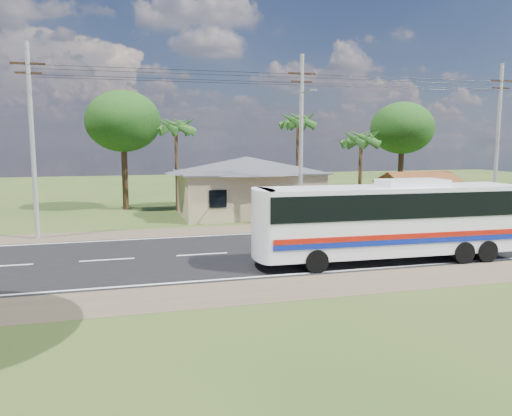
{
  "coord_description": "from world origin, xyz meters",
  "views": [
    {
      "loc": [
        -8.12,
        -23.98,
        5.58
      ],
      "look_at": [
        -1.46,
        1.0,
        2.09
      ],
      "focal_mm": 35.0,
      "sensor_mm": 36.0,
      "label": 1
    }
  ],
  "objects_px": {
    "waiting_shed": "(419,180)",
    "coach_bus": "(391,215)",
    "person": "(497,207)",
    "motorcycle": "(313,223)"
  },
  "relations": [
    {
      "from": "coach_bus",
      "to": "motorcycle",
      "type": "bearing_deg",
      "value": 94.87
    },
    {
      "from": "coach_bus",
      "to": "motorcycle",
      "type": "distance_m",
      "value": 8.76
    },
    {
      "from": "waiting_shed",
      "to": "person",
      "type": "bearing_deg",
      "value": -23.06
    },
    {
      "from": "waiting_shed",
      "to": "person",
      "type": "relative_size",
      "value": 3.14
    },
    {
      "from": "waiting_shed",
      "to": "coach_bus",
      "type": "xyz_separation_m",
      "value": [
        -9.21,
        -12.09,
        -0.55
      ]
    },
    {
      "from": "coach_bus",
      "to": "person",
      "type": "height_order",
      "value": "coach_bus"
    },
    {
      "from": "motorcycle",
      "to": "person",
      "type": "bearing_deg",
      "value": -95.48
    },
    {
      "from": "motorcycle",
      "to": "person",
      "type": "distance_m",
      "value": 14.92
    },
    {
      "from": "waiting_shed",
      "to": "coach_bus",
      "type": "bearing_deg",
      "value": -127.31
    },
    {
      "from": "waiting_shed",
      "to": "person",
      "type": "distance_m",
      "value": 5.91
    }
  ]
}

